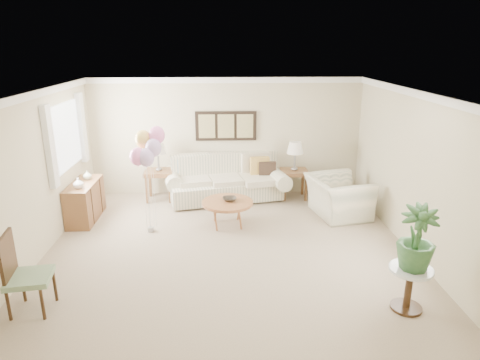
{
  "coord_description": "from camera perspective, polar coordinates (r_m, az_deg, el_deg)",
  "views": [
    {
      "loc": [
        -0.07,
        -6.38,
        3.28
      ],
      "look_at": [
        0.21,
        0.6,
        1.05
      ],
      "focal_mm": 32.0,
      "sensor_mm": 36.0,
      "label": 1
    }
  ],
  "objects": [
    {
      "name": "lamp_right",
      "position": [
        9.33,
        7.38,
        4.16
      ],
      "size": [
        0.36,
        0.36,
        0.63
      ],
      "color": "gray",
      "rests_on": "end_table_right"
    },
    {
      "name": "end_table_left",
      "position": [
        9.44,
        -10.72,
        0.63
      ],
      "size": [
        0.61,
        0.56,
        0.67
      ],
      "color": "olive",
      "rests_on": "ground"
    },
    {
      "name": "wall_art_triptych",
      "position": [
        9.51,
        -1.88,
        7.2
      ],
      "size": [
        1.35,
        0.06,
        0.65
      ],
      "color": "black",
      "rests_on": "ground"
    },
    {
      "name": "room_shell",
      "position": [
        6.68,
        -2.6,
        3.35
      ],
      "size": [
        6.04,
        6.04,
        2.6
      ],
      "color": "beige",
      "rests_on": "ground"
    },
    {
      "name": "decor_bowl",
      "position": [
        7.99,
        -1.4,
        -2.57
      ],
      "size": [
        0.28,
        0.28,
        0.06
      ],
      "primitive_type": "imported",
      "rotation": [
        0.0,
        0.0,
        0.07
      ],
      "color": "#2F281F",
      "rests_on": "coffee_table"
    },
    {
      "name": "end_table_right",
      "position": [
        9.48,
        7.24,
        0.71
      ],
      "size": [
        0.58,
        0.53,
        0.64
      ],
      "color": "olive",
      "rests_on": "ground"
    },
    {
      "name": "credenza",
      "position": [
        8.82,
        -19.96,
        -2.67
      ],
      "size": [
        0.46,
        1.2,
        0.74
      ],
      "color": "olive",
      "rests_on": "ground"
    },
    {
      "name": "coffee_table",
      "position": [
        7.98,
        -1.68,
        -3.12
      ],
      "size": [
        0.95,
        0.95,
        0.48
      ],
      "color": "#A16A3D",
      "rests_on": "ground"
    },
    {
      "name": "balloon_cluster",
      "position": [
        7.55,
        -12.23,
        4.22
      ],
      "size": [
        0.59,
        0.52,
        1.93
      ],
      "color": "gray",
      "rests_on": "ground"
    },
    {
      "name": "side_table",
      "position": [
        5.96,
        21.71,
        -12.08
      ],
      "size": [
        0.55,
        0.55,
        0.59
      ],
      "color": "silver",
      "rests_on": "ground"
    },
    {
      "name": "lamp_left",
      "position": [
        9.29,
        -10.92,
        4.03
      ],
      "size": [
        0.35,
        0.35,
        0.61
      ],
      "color": "gray",
      "rests_on": "end_table_left"
    },
    {
      "name": "vase_white",
      "position": [
        8.4,
        -20.76,
        -0.39
      ],
      "size": [
        0.25,
        0.25,
        0.2
      ],
      "primitive_type": "imported",
      "rotation": [
        0.0,
        0.0,
        -0.42
      ],
      "color": "white",
      "rests_on": "credenza"
    },
    {
      "name": "sofa",
      "position": [
        9.39,
        -1.94,
        -0.28
      ],
      "size": [
        2.84,
        1.48,
        0.97
      ],
      "color": "beige",
      "rests_on": "ground"
    },
    {
      "name": "potted_plant",
      "position": [
        5.72,
        22.52,
        -7.17
      ],
      "size": [
        0.55,
        0.55,
        0.84
      ],
      "primitive_type": "imported",
      "rotation": [
        0.0,
        0.0,
        -0.2
      ],
      "color": "#25522A",
      "rests_on": "side_table"
    },
    {
      "name": "armchair",
      "position": [
        8.71,
        12.92,
        -2.18
      ],
      "size": [
        1.26,
        1.38,
        0.77
      ],
      "primitive_type": "imported",
      "rotation": [
        0.0,
        0.0,
        1.78
      ],
      "color": "beige",
      "rests_on": "ground"
    },
    {
      "name": "vase_sage",
      "position": [
        8.89,
        -19.7,
        0.62
      ],
      "size": [
        0.22,
        0.22,
        0.18
      ],
      "primitive_type": "imported",
      "rotation": [
        0.0,
        0.0,
        0.36
      ],
      "color": "#ABB69A",
      "rests_on": "credenza"
    },
    {
      "name": "accent_chair",
      "position": [
        6.13,
        -27.04,
        -10.88
      ],
      "size": [
        0.59,
        0.59,
        1.06
      ],
      "color": "gray",
      "rests_on": "ground"
    },
    {
      "name": "ground_plane",
      "position": [
        7.18,
        -1.53,
        -9.5
      ],
      "size": [
        6.0,
        6.0,
        0.0
      ],
      "primitive_type": "plane",
      "color": "tan"
    }
  ]
}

